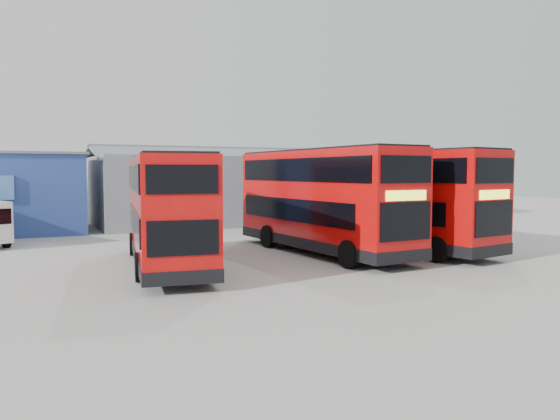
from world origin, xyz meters
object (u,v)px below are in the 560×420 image
object	(u,v)px
maintenance_shed	(281,187)
double_decker_left	(167,212)
single_decker_blue	(391,209)
double_decker_right	(392,201)
double_decker_centre	(322,202)

from	to	relation	value
maintenance_shed	double_decker_left	bearing A→B (deg)	-126.65
double_decker_left	single_decker_blue	distance (m)	16.52
single_decker_blue	double_decker_right	bearing A→B (deg)	57.32
double_decker_left	single_decker_blue	bearing A→B (deg)	-151.24
maintenance_shed	double_decker_right	distance (m)	19.19
maintenance_shed	double_decker_right	size ratio (longest dim) A/B	2.57
maintenance_shed	double_decker_right	xyz separation A→B (m)	(-2.86, -18.97, -0.16)
double_decker_centre	maintenance_shed	bearing A→B (deg)	66.42
double_decker_centre	single_decker_blue	size ratio (longest dim) A/B	0.98
double_decker_left	double_decker_right	bearing A→B (deg)	-170.16
double_decker_left	double_decker_centre	bearing A→B (deg)	-166.32
double_decker_left	maintenance_shed	bearing A→B (deg)	-118.24
double_decker_centre	single_decker_blue	bearing A→B (deg)	28.96
double_decker_centre	double_decker_right	world-z (taller)	double_decker_centre
double_decker_left	double_decker_right	world-z (taller)	double_decker_right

